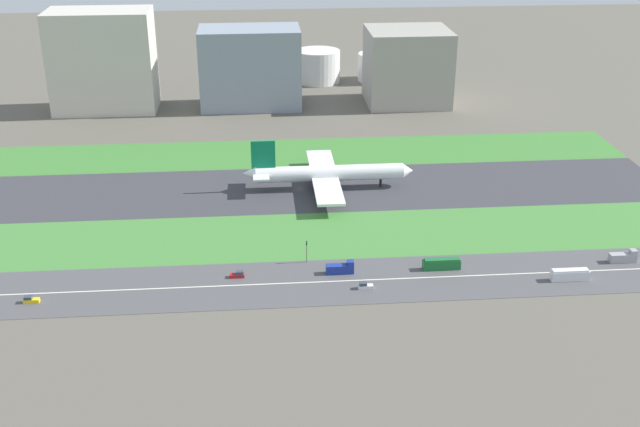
% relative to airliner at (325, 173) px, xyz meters
% --- Properties ---
extents(ground_plane, '(800.00, 800.00, 0.00)m').
position_rel_airliner_xyz_m(ground_plane, '(-9.63, -0.00, -6.23)').
color(ground_plane, '#5B564C').
extents(runway, '(280.00, 46.00, 0.10)m').
position_rel_airliner_xyz_m(runway, '(-9.63, -0.00, -6.18)').
color(runway, '#38383D').
rests_on(runway, ground_plane).
extents(grass_median_north, '(280.00, 36.00, 0.10)m').
position_rel_airliner_xyz_m(grass_median_north, '(-9.63, 41.00, -6.18)').
color(grass_median_north, '#3D7A33').
rests_on(grass_median_north, ground_plane).
extents(grass_median_south, '(280.00, 36.00, 0.10)m').
position_rel_airliner_xyz_m(grass_median_south, '(-9.63, -41.00, -6.18)').
color(grass_median_south, '#427F38').
rests_on(grass_median_south, ground_plane).
extents(highway, '(280.00, 28.00, 0.10)m').
position_rel_airliner_xyz_m(highway, '(-9.63, -73.00, -6.18)').
color(highway, '#4C4C4F').
rests_on(highway, ground_plane).
extents(highway_centerline, '(266.00, 0.50, 0.01)m').
position_rel_airliner_xyz_m(highway_centerline, '(-9.63, -73.00, -6.13)').
color(highway_centerline, silver).
rests_on(highway_centerline, highway).
extents(airliner, '(65.00, 56.00, 19.70)m').
position_rel_airliner_xyz_m(airliner, '(0.00, 0.00, 0.00)').
color(airliner, white).
rests_on(airliner, runway).
extents(car_0, '(4.40, 1.80, 2.00)m').
position_rel_airliner_xyz_m(car_0, '(-90.96, -78.00, -5.31)').
color(car_0, yellow).
rests_on(car_0, highway).
extents(bus_1, '(11.60, 2.50, 3.50)m').
position_rel_airliner_xyz_m(bus_1, '(66.25, -78.00, -4.41)').
color(bus_1, silver).
rests_on(bus_1, highway).
extents(car_1, '(4.40, 1.80, 2.00)m').
position_rel_airliner_xyz_m(car_1, '(-32.59, -68.00, -5.31)').
color(car_1, '#B2191E').
rests_on(car_1, highway).
extents(car_2, '(4.40, 1.80, 2.00)m').
position_rel_airliner_xyz_m(car_2, '(4.62, -78.00, -5.31)').
color(car_2, silver).
rests_on(car_2, highway).
extents(truck_0, '(8.40, 2.50, 4.00)m').
position_rel_airliner_xyz_m(truck_0, '(-1.44, -68.00, -4.56)').
color(truck_0, navy).
rests_on(truck_0, highway).
extents(bus_0, '(11.60, 2.50, 3.50)m').
position_rel_airliner_xyz_m(bus_0, '(29.61, -68.00, -4.41)').
color(bus_0, '#19662D').
rests_on(bus_0, highway).
extents(truck_1, '(8.40, 2.50, 4.00)m').
position_rel_airliner_xyz_m(truck_1, '(87.26, -68.00, -4.56)').
color(truck_1, '#99999E').
rests_on(truck_1, highway).
extents(traffic_light, '(0.36, 0.50, 7.20)m').
position_rel_airliner_xyz_m(traffic_light, '(-11.24, -60.01, -1.94)').
color(traffic_light, '#4C4C51').
rests_on(traffic_light, highway).
extents(terminal_building, '(49.79, 28.49, 49.19)m').
position_rel_airliner_xyz_m(terminal_building, '(-99.63, 114.00, 18.36)').
color(terminal_building, beige).
rests_on(terminal_building, ground_plane).
extents(hangar_building, '(49.95, 28.49, 39.54)m').
position_rel_airliner_xyz_m(hangar_building, '(-27.53, 114.00, 13.54)').
color(hangar_building, gray).
rests_on(hangar_building, ground_plane).
extents(office_tower, '(41.18, 36.42, 37.55)m').
position_rel_airliner_xyz_m(office_tower, '(52.14, 114.00, 12.54)').
color(office_tower, '#9E998E').
rests_on(office_tower, ground_plane).
extents(fuel_tank_west, '(24.75, 24.75, 17.94)m').
position_rel_airliner_xyz_m(fuel_tank_west, '(10.13, 159.00, 2.74)').
color(fuel_tank_west, silver).
rests_on(fuel_tank_west, ground_plane).
extents(fuel_tank_centre, '(21.64, 21.64, 15.52)m').
position_rel_airliner_xyz_m(fuel_tank_centre, '(43.74, 159.00, 1.53)').
color(fuel_tank_centre, silver).
rests_on(fuel_tank_centre, ground_plane).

